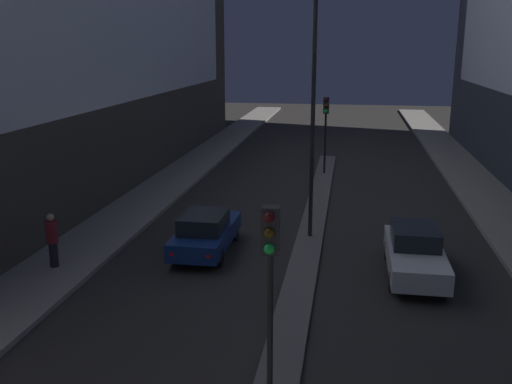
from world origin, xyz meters
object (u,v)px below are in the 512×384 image
traffic_light_near (270,266)px  street_lamp (314,73)px  car_right_lane (415,252)px  pedestrian_on_left_sidewalk (52,239)px  car_left_lane (206,232)px  traffic_light_mid (326,118)px

traffic_light_near → street_lamp: bearing=90.0°
car_right_lane → pedestrian_on_left_sidewalk: size_ratio=2.46×
car_left_lane → traffic_light_near: bearing=-68.3°
street_lamp → car_left_lane: 6.90m
traffic_light_near → car_left_lane: 9.99m
traffic_light_near → traffic_light_mid: (0.00, 22.19, 0.00)m
street_lamp → car_right_lane: (3.58, -3.01, -5.49)m
car_right_lane → traffic_light_near: bearing=-113.9°
car_right_lane → traffic_light_mid: bearing=104.2°
traffic_light_mid → pedestrian_on_left_sidewalk: size_ratio=2.38×
pedestrian_on_left_sidewalk → car_left_lane: bearing=29.5°
car_left_lane → car_right_lane: (7.16, -0.91, 0.02)m
traffic_light_near → pedestrian_on_left_sidewalk: (-8.06, 6.44, -2.16)m
traffic_light_mid → car_right_lane: size_ratio=0.97×
traffic_light_near → car_right_lane: (3.58, 8.07, -2.51)m
car_left_lane → car_right_lane: car_right_lane is taller
car_left_lane → car_right_lane: size_ratio=0.96×
traffic_light_near → street_lamp: street_lamp is taller
traffic_light_near → pedestrian_on_left_sidewalk: 10.54m
traffic_light_mid → car_right_lane: bearing=-75.8°
street_lamp → car_right_lane: street_lamp is taller
street_lamp → car_right_lane: 7.21m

